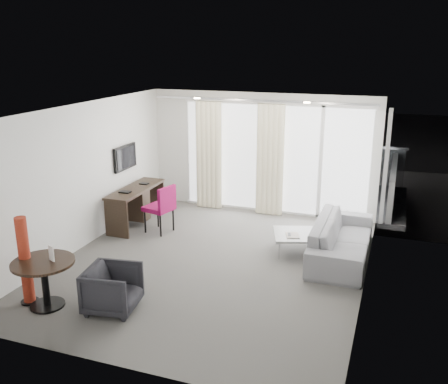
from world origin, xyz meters
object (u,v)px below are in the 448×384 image
(sofa, at_px, (342,239))
(desk_chair, at_px, (159,209))
(red_lamp, at_px, (25,261))
(coffee_table, at_px, (296,243))
(rattan_chair_a, at_px, (298,184))
(rattan_chair_b, at_px, (357,184))
(tub_armchair, at_px, (113,289))
(desk, at_px, (136,206))
(round_table, at_px, (45,284))

(sofa, bearing_deg, desk_chair, 89.51)
(red_lamp, height_order, sofa, red_lamp)
(coffee_table, bearing_deg, red_lamp, -136.54)
(rattan_chair_a, height_order, rattan_chair_b, rattan_chair_b)
(rattan_chair_b, bearing_deg, tub_armchair, -90.83)
(sofa, bearing_deg, red_lamp, 127.75)
(desk, distance_m, sofa, 4.18)
(red_lamp, relative_size, rattan_chair_a, 1.70)
(desk, relative_size, rattan_chair_b, 2.04)
(desk, distance_m, coffee_table, 3.40)
(coffee_table, relative_size, rattan_chair_b, 0.96)
(desk_chair, distance_m, rattan_chair_a, 3.68)
(coffee_table, bearing_deg, rattan_chair_b, 78.28)
(tub_armchair, relative_size, rattan_chair_a, 0.92)
(desk_chair, height_order, rattan_chair_b, desk_chair)
(desk, xyz_separation_m, rattan_chair_a, (2.78, 2.77, -0.00))
(round_table, bearing_deg, desk, 97.46)
(sofa, height_order, rattan_chair_a, rattan_chair_a)
(sofa, bearing_deg, desk, 86.47)
(desk_chair, xyz_separation_m, round_table, (-0.18, -3.17, -0.13))
(red_lamp, distance_m, rattan_chair_b, 7.69)
(tub_armchair, height_order, rattan_chair_a, rattan_chair_a)
(rattan_chair_a, bearing_deg, rattan_chair_b, 13.33)
(desk, xyz_separation_m, sofa, (4.18, -0.26, -0.05))
(sofa, relative_size, rattan_chair_b, 2.87)
(desk, bearing_deg, sofa, -3.53)
(round_table, height_order, rattan_chair_a, rattan_chair_a)
(coffee_table, bearing_deg, desk, 174.84)
(desk_chair, height_order, red_lamp, red_lamp)
(red_lamp, distance_m, rattan_chair_a, 6.71)
(tub_armchair, xyz_separation_m, sofa, (2.78, 2.91, 0.02))
(coffee_table, bearing_deg, rattan_chair_a, 101.21)
(desk, bearing_deg, coffee_table, -5.16)
(desk_chair, xyz_separation_m, sofa, (3.55, -0.03, -0.14))
(round_table, height_order, coffee_table, round_table)
(tub_armchair, relative_size, rattan_chair_b, 0.88)
(rattan_chair_b, bearing_deg, round_table, -96.76)
(tub_armchair, bearing_deg, desk_chair, 5.84)
(round_table, xyz_separation_m, rattan_chair_b, (3.66, 6.59, 0.06))
(rattan_chair_a, relative_size, rattan_chair_b, 0.95)
(red_lamp, bearing_deg, round_table, -1.76)
(desk_chair, height_order, coffee_table, desk_chair)
(coffee_table, distance_m, rattan_chair_b, 3.58)
(tub_armchair, xyz_separation_m, rattan_chair_a, (1.38, 5.93, 0.06))
(desk_chair, relative_size, round_table, 1.10)
(red_lamp, height_order, coffee_table, red_lamp)
(rattan_chair_b, bearing_deg, red_lamp, -98.85)
(round_table, bearing_deg, red_lamp, 178.24)
(desk_chair, xyz_separation_m, coffee_table, (2.76, -0.08, -0.30))
(desk_chair, height_order, round_table, desk_chair)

